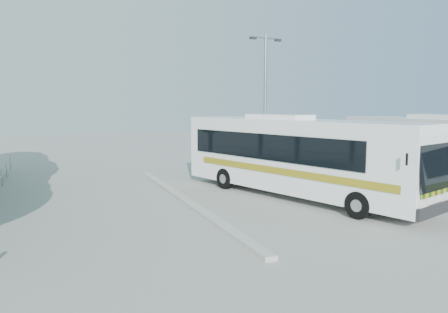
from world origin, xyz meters
name	(u,v)px	position (x,y,z in m)	size (l,w,h in m)	color
ground	(251,207)	(0.00, 0.00, 0.00)	(100.00, 100.00, 0.00)	gray
kerb_divider	(184,200)	(-2.30, 2.00, 0.07)	(0.40, 16.00, 0.15)	#B2B2AD
coach_main	(296,155)	(2.70, 0.94, 1.95)	(6.35, 12.95, 3.55)	white
lamppost	(265,103)	(2.74, 4.12, 4.28)	(1.90, 0.44, 7.75)	#95979D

